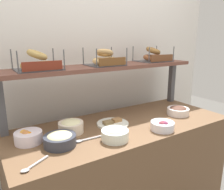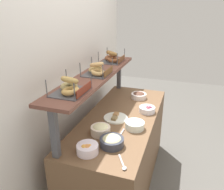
{
  "view_description": "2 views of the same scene",
  "coord_description": "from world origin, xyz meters",
  "px_view_note": "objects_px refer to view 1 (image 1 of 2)",
  "views": [
    {
      "loc": [
        -0.93,
        -1.31,
        1.49
      ],
      "look_at": [
        -0.07,
        0.06,
        1.08
      ],
      "focal_mm": 35.61,
      "sensor_mm": 36.0,
      "label": 1
    },
    {
      "loc": [
        -2.02,
        -0.59,
        1.94
      ],
      "look_at": [
        -0.09,
        0.07,
        1.11
      ],
      "focal_mm": 36.39,
      "sensor_mm": 36.0,
      "label": 2
    }
  ],
  "objects_px": {
    "serving_spoon_near_plate": "(31,167)",
    "serving_spoon_by_edge": "(85,140)",
    "bowl_beet_salad": "(162,126)",
    "bowl_fruit_salad": "(28,137)",
    "bowl_tuna_salad": "(60,139)",
    "bowl_scallion_spread": "(115,134)",
    "bagel_basket_cinnamon_raisin": "(153,56)",
    "bowl_potato_salad": "(71,126)",
    "bowl_chocolate_spread": "(178,111)",
    "bagel_basket_plain": "(105,59)",
    "serving_plate_white": "(113,123)",
    "bagel_basket_sesame": "(38,63)"
  },
  "relations": [
    {
      "from": "serving_spoon_near_plate",
      "to": "serving_spoon_by_edge",
      "type": "height_order",
      "value": "same"
    },
    {
      "from": "serving_spoon_near_plate",
      "to": "serving_spoon_by_edge",
      "type": "bearing_deg",
      "value": 20.27
    },
    {
      "from": "bowl_beet_salad",
      "to": "bowl_fruit_salad",
      "type": "relative_size",
      "value": 0.99
    },
    {
      "from": "bowl_tuna_salad",
      "to": "serving_spoon_by_edge",
      "type": "distance_m",
      "value": 0.16
    },
    {
      "from": "bowl_scallion_spread",
      "to": "bagel_basket_cinnamon_raisin",
      "type": "xyz_separation_m",
      "value": [
        0.73,
        0.47,
        0.44
      ]
    },
    {
      "from": "bowl_potato_salad",
      "to": "serving_spoon_by_edge",
      "type": "xyz_separation_m",
      "value": [
        0.02,
        -0.17,
        -0.04
      ]
    },
    {
      "from": "bowl_chocolate_spread",
      "to": "bagel_basket_cinnamon_raisin",
      "type": "xyz_separation_m",
      "value": [
        0.0,
        0.35,
        0.44
      ]
    },
    {
      "from": "bowl_scallion_spread",
      "to": "bowl_tuna_salad",
      "type": "distance_m",
      "value": 0.35
    },
    {
      "from": "bowl_beet_salad",
      "to": "bagel_basket_plain",
      "type": "height_order",
      "value": "bagel_basket_plain"
    },
    {
      "from": "bowl_chocolate_spread",
      "to": "serving_plate_white",
      "type": "xyz_separation_m",
      "value": [
        -0.6,
        0.1,
        -0.03
      ]
    },
    {
      "from": "bowl_potato_salad",
      "to": "bagel_basket_cinnamon_raisin",
      "type": "height_order",
      "value": "bagel_basket_cinnamon_raisin"
    },
    {
      "from": "bowl_scallion_spread",
      "to": "serving_spoon_near_plate",
      "type": "bearing_deg",
      "value": -175.45
    },
    {
      "from": "bowl_scallion_spread",
      "to": "bowl_beet_salad",
      "type": "bearing_deg",
      "value": -7.23
    },
    {
      "from": "bowl_fruit_salad",
      "to": "bowl_beet_salad",
      "type": "bearing_deg",
      "value": -19.72
    },
    {
      "from": "bowl_fruit_salad",
      "to": "serving_spoon_near_plate",
      "type": "distance_m",
      "value": 0.31
    },
    {
      "from": "bowl_scallion_spread",
      "to": "bagel_basket_plain",
      "type": "relative_size",
      "value": 0.63
    },
    {
      "from": "serving_spoon_near_plate",
      "to": "bagel_basket_sesame",
      "type": "height_order",
      "value": "bagel_basket_sesame"
    },
    {
      "from": "serving_spoon_near_plate",
      "to": "bowl_chocolate_spread",
      "type": "bearing_deg",
      "value": 7.49
    },
    {
      "from": "bowl_potato_salad",
      "to": "bagel_basket_sesame",
      "type": "relative_size",
      "value": 0.57
    },
    {
      "from": "bagel_basket_sesame",
      "to": "bagel_basket_cinnamon_raisin",
      "type": "distance_m",
      "value": 1.08
    },
    {
      "from": "bowl_chocolate_spread",
      "to": "bagel_basket_cinnamon_raisin",
      "type": "height_order",
      "value": "bagel_basket_cinnamon_raisin"
    },
    {
      "from": "bagel_basket_plain",
      "to": "bagel_basket_cinnamon_raisin",
      "type": "height_order",
      "value": "bagel_basket_cinnamon_raisin"
    },
    {
      "from": "bowl_scallion_spread",
      "to": "bowl_potato_salad",
      "type": "distance_m",
      "value": 0.33
    },
    {
      "from": "serving_spoon_by_edge",
      "to": "bagel_basket_cinnamon_raisin",
      "type": "relative_size",
      "value": 0.58
    },
    {
      "from": "bagel_basket_plain",
      "to": "bowl_fruit_salad",
      "type": "bearing_deg",
      "value": -164.96
    },
    {
      "from": "bowl_chocolate_spread",
      "to": "serving_spoon_by_edge",
      "type": "distance_m",
      "value": 0.91
    },
    {
      "from": "bowl_fruit_salad",
      "to": "serving_plate_white",
      "type": "relative_size",
      "value": 0.7
    },
    {
      "from": "bowl_potato_salad",
      "to": "bagel_basket_cinnamon_raisin",
      "type": "relative_size",
      "value": 0.56
    },
    {
      "from": "serving_spoon_near_plate",
      "to": "bagel_basket_cinnamon_raisin",
      "type": "bearing_deg",
      "value": 22.01
    },
    {
      "from": "bowl_potato_salad",
      "to": "bagel_basket_sesame",
      "type": "bearing_deg",
      "value": 127.76
    },
    {
      "from": "bowl_beet_salad",
      "to": "bagel_basket_sesame",
      "type": "height_order",
      "value": "bagel_basket_sesame"
    },
    {
      "from": "bowl_beet_salad",
      "to": "serving_spoon_by_edge",
      "type": "height_order",
      "value": "bowl_beet_salad"
    },
    {
      "from": "bowl_beet_salad",
      "to": "serving_plate_white",
      "type": "xyz_separation_m",
      "value": [
        -0.25,
        0.28,
        -0.02
      ]
    },
    {
      "from": "bowl_tuna_salad",
      "to": "bagel_basket_cinnamon_raisin",
      "type": "height_order",
      "value": "bagel_basket_cinnamon_raisin"
    },
    {
      "from": "bowl_chocolate_spread",
      "to": "serving_spoon_near_plate",
      "type": "height_order",
      "value": "bowl_chocolate_spread"
    },
    {
      "from": "bowl_potato_salad",
      "to": "bowl_chocolate_spread",
      "type": "xyz_separation_m",
      "value": [
        0.93,
        -0.14,
        -0.01
      ]
    },
    {
      "from": "bowl_tuna_salad",
      "to": "bagel_basket_cinnamon_raisin",
      "type": "bearing_deg",
      "value": 18.61
    },
    {
      "from": "bowl_beet_salad",
      "to": "serving_spoon_near_plate",
      "type": "relative_size",
      "value": 1.05
    },
    {
      "from": "serving_plate_white",
      "to": "serving_spoon_by_edge",
      "type": "relative_size",
      "value": 1.34
    },
    {
      "from": "bowl_beet_salad",
      "to": "bowl_fruit_salad",
      "type": "bearing_deg",
      "value": 160.28
    },
    {
      "from": "bowl_chocolate_spread",
      "to": "serving_spoon_by_edge",
      "type": "xyz_separation_m",
      "value": [
        -0.91,
        -0.03,
        -0.03
      ]
    },
    {
      "from": "bowl_scallion_spread",
      "to": "bagel_basket_plain",
      "type": "bearing_deg",
      "value": 67.14
    },
    {
      "from": "bowl_beet_salad",
      "to": "bagel_basket_cinnamon_raisin",
      "type": "distance_m",
      "value": 0.77
    },
    {
      "from": "bowl_fruit_salad",
      "to": "bowl_tuna_salad",
      "type": "distance_m",
      "value": 0.22
    },
    {
      "from": "bagel_basket_sesame",
      "to": "serving_spoon_near_plate",
      "type": "bearing_deg",
      "value": -111.68
    },
    {
      "from": "bowl_potato_salad",
      "to": "bagel_basket_cinnamon_raisin",
      "type": "xyz_separation_m",
      "value": [
        0.93,
        0.21,
        0.43
      ]
    },
    {
      "from": "bowl_potato_salad",
      "to": "bowl_tuna_salad",
      "type": "relative_size",
      "value": 0.88
    },
    {
      "from": "serving_spoon_by_edge",
      "to": "serving_spoon_near_plate",
      "type": "bearing_deg",
      "value": -159.73
    },
    {
      "from": "bowl_beet_salad",
      "to": "serving_plate_white",
      "type": "bearing_deg",
      "value": 131.96
    },
    {
      "from": "bowl_potato_salad",
      "to": "bagel_basket_plain",
      "type": "distance_m",
      "value": 0.6
    }
  ]
}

